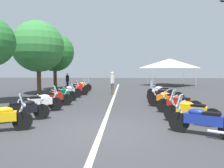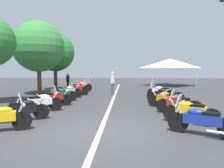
{
  "view_description": "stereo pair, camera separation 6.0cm",
  "coord_description": "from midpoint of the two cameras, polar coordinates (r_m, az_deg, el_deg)",
  "views": [
    {
      "loc": [
        -6.54,
        -0.73,
        2.0
      ],
      "look_at": [
        5.97,
        0.0,
        1.09
      ],
      "focal_mm": 33.68,
      "sensor_mm": 36.0,
      "label": 1
    },
    {
      "loc": [
        -6.54,
        -0.79,
        2.0
      ],
      "look_at": [
        5.97,
        0.0,
        1.09
      ],
      "focal_mm": 33.68,
      "sensor_mm": 36.0,
      "label": 2
    }
  ],
  "objects": [
    {
      "name": "roadside_tree_1",
      "position": [
        20.74,
        -15.38,
        8.3
      ],
      "size": [
        3.63,
        3.63,
        5.39
      ],
      "color": "brown",
      "rests_on": "ground_plane"
    },
    {
      "name": "motorcycle_left_row_7",
      "position": [
        17.62,
        -9.51,
        -0.91
      ],
      "size": [
        1.0,
        2.01,
        1.21
      ],
      "rotation": [
        0.0,
        0.0,
        -1.18
      ],
      "color": "black",
      "rests_on": "ground_plane"
    },
    {
      "name": "motorcycle_left_row_2",
      "position": [
        10.26,
        -18.92,
        -4.67
      ],
      "size": [
        1.17,
        1.82,
        1.21
      ],
      "rotation": [
        0.0,
        0.0,
        -1.03
      ],
      "color": "black",
      "rests_on": "ground_plane"
    },
    {
      "name": "motorcycle_left_row_6",
      "position": [
        15.98,
        -10.01,
        -1.44
      ],
      "size": [
        0.85,
        1.94,
        1.21
      ],
      "rotation": [
        0.0,
        0.0,
        -1.26
      ],
      "color": "black",
      "rests_on": "ground_plane"
    },
    {
      "name": "event_tent",
      "position": [
        25.78,
        15.33,
        5.43
      ],
      "size": [
        5.16,
        5.16,
        3.2
      ],
      "color": "beige",
      "rests_on": "ground_plane"
    },
    {
      "name": "motorcycle_right_row_3",
      "position": [
        11.13,
        14.75,
        -3.98
      ],
      "size": [
        1.21,
        1.94,
        0.99
      ],
      "rotation": [
        0.0,
        0.0,
        1.05
      ],
      "color": "black",
      "rests_on": "ground_plane"
    },
    {
      "name": "motorcycle_right_row_1",
      "position": [
        8.2,
        20.35,
        -6.91
      ],
      "size": [
        1.08,
        1.85,
        1.21
      ],
      "rotation": [
        0.0,
        0.0,
        1.09
      ],
      "color": "black",
      "rests_on": "ground_plane"
    },
    {
      "name": "traffic_cone_1",
      "position": [
        12.45,
        -19.78,
        -3.99
      ],
      "size": [
        0.36,
        0.36,
        0.61
      ],
      "color": "orange",
      "rests_on": "ground_plane"
    },
    {
      "name": "motorcycle_left_row_1",
      "position": [
        8.77,
        -23.06,
        -6.38
      ],
      "size": [
        1.11,
        1.78,
        0.99
      ],
      "rotation": [
        0.0,
        0.0,
        -1.05
      ],
      "color": "black",
      "rests_on": "ground_plane"
    },
    {
      "name": "motorcycle_left_row_8",
      "position": [
        19.04,
        -8.57,
        -0.53
      ],
      "size": [
        0.87,
        1.97,
        1.21
      ],
      "rotation": [
        0.0,
        0.0,
        -1.25
      ],
      "color": "black",
      "rests_on": "ground_plane"
    },
    {
      "name": "motorcycle_right_row_0",
      "position": [
        6.9,
        23.02,
        -9.04
      ],
      "size": [
        1.13,
        1.87,
        1.21
      ],
      "rotation": [
        0.0,
        0.0,
        1.07
      ],
      "color": "black",
      "rests_on": "ground_plane"
    },
    {
      "name": "motorcycle_left_row_4",
      "position": [
        13.12,
        -13.97,
        -2.7
      ],
      "size": [
        1.19,
        1.9,
        1.21
      ],
      "rotation": [
        0.0,
        0.0,
        -1.04
      ],
      "color": "black",
      "rests_on": "ground_plane"
    },
    {
      "name": "motorcycle_left_row_5",
      "position": [
        14.66,
        -12.18,
        -1.95
      ],
      "size": [
        0.97,
        1.97,
        1.22
      ],
      "rotation": [
        0.0,
        0.0,
        -1.19
      ],
      "color": "black",
      "rests_on": "ground_plane"
    },
    {
      "name": "lane_centre_stripe",
      "position": [
        13.39,
        0.05,
        -4.44
      ],
      "size": [
        27.96,
        0.16,
        0.01
      ],
      "primitive_type": "cube",
      "color": "beige",
      "rests_on": "ground_plane"
    },
    {
      "name": "bystander_0",
      "position": [
        16.03,
        0.0,
        0.74
      ],
      "size": [
        0.51,
        0.32,
        1.78
      ],
      "rotation": [
        0.0,
        0.0,
        1.83
      ],
      "color": "brown",
      "rests_on": "ground_plane"
    },
    {
      "name": "roadside_tree_0",
      "position": [
        17.29,
        -19.5,
        9.55
      ],
      "size": [
        3.91,
        3.91,
        5.67
      ],
      "color": "brown",
      "rests_on": "ground_plane"
    },
    {
      "name": "motorcycle_right_row_4",
      "position": [
        12.81,
        13.93,
        -2.8
      ],
      "size": [
        1.06,
        2.09,
        1.23
      ],
      "rotation": [
        0.0,
        0.0,
        1.16
      ],
      "color": "black",
      "rests_on": "ground_plane"
    },
    {
      "name": "motorcycle_left_row_3",
      "position": [
        11.64,
        -15.77,
        -3.65
      ],
      "size": [
        1.06,
        1.88,
        0.99
      ],
      "rotation": [
        0.0,
        0.0,
        -1.12
      ],
      "color": "black",
      "rests_on": "ground_plane"
    },
    {
      "name": "motorcycle_right_row_2",
      "position": [
        9.75,
        17.42,
        -5.14
      ],
      "size": [
        1.03,
        1.87,
        1.0
      ],
      "rotation": [
        0.0,
        0.0,
        1.13
      ],
      "color": "black",
      "rests_on": "ground_plane"
    },
    {
      "name": "ground_plane",
      "position": [
        6.88,
        -3.24,
        -12.74
      ],
      "size": [
        80.0,
        80.0,
        0.0
      ],
      "primitive_type": "plane",
      "color": "#38383A"
    },
    {
      "name": "motorcycle_right_row_5",
      "position": [
        14.41,
        13.05,
        -2.05
      ],
      "size": [
        1.27,
        1.81,
        1.22
      ],
      "rotation": [
        0.0,
        0.0,
        0.98
      ],
      "color": "black",
      "rests_on": "ground_plane"
    },
    {
      "name": "traffic_cone_0",
      "position": [
        9.93,
        23.67,
        -6.12
      ],
      "size": [
        0.36,
        0.36,
        0.61
      ],
      "color": "orange",
      "rests_on": "ground_plane"
    },
    {
      "name": "bystander_1",
      "position": [
        20.5,
        -12.08,
        1.03
      ],
      "size": [
        0.42,
        0.38,
        1.59
      ],
      "rotation": [
        0.0,
        0.0,
        5.44
      ],
      "color": "#1E2338",
      "rests_on": "ground_plane"
    }
  ]
}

